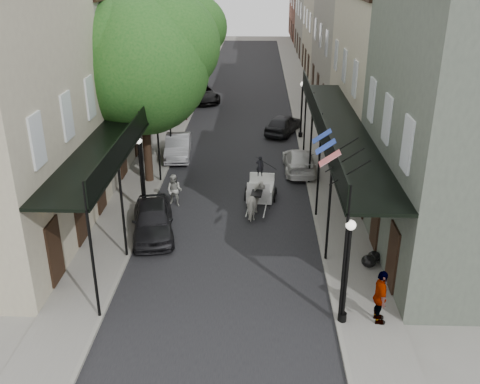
# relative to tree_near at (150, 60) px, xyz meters

# --- Properties ---
(ground) EXTENTS (140.00, 140.00, 0.00)m
(ground) POSITION_rel_tree_near_xyz_m (4.20, -10.18, -6.49)
(ground) COLOR gray
(ground) RESTS_ON ground
(road) EXTENTS (8.00, 90.00, 0.01)m
(road) POSITION_rel_tree_near_xyz_m (4.20, 9.82, -6.48)
(road) COLOR black
(road) RESTS_ON ground
(sidewalk_left) EXTENTS (2.20, 90.00, 0.12)m
(sidewalk_left) POSITION_rel_tree_near_xyz_m (-0.80, 9.82, -6.43)
(sidewalk_left) COLOR gray
(sidewalk_left) RESTS_ON ground
(sidewalk_right) EXTENTS (2.20, 90.00, 0.12)m
(sidewalk_right) POSITION_rel_tree_near_xyz_m (9.20, 9.82, -6.43)
(sidewalk_right) COLOR gray
(sidewalk_right) RESTS_ON ground
(building_row_left) EXTENTS (5.00, 80.00, 10.50)m
(building_row_left) POSITION_rel_tree_near_xyz_m (-4.40, 19.82, -1.24)
(building_row_left) COLOR #B1AA8E
(building_row_left) RESTS_ON ground
(building_row_right) EXTENTS (5.00, 80.00, 10.50)m
(building_row_right) POSITION_rel_tree_near_xyz_m (12.80, 19.82, -1.24)
(building_row_right) COLOR gray
(building_row_right) RESTS_ON ground
(gallery_left) EXTENTS (2.20, 18.05, 4.88)m
(gallery_left) POSITION_rel_tree_near_xyz_m (-0.59, -3.20, -2.44)
(gallery_left) COLOR black
(gallery_left) RESTS_ON sidewalk_left
(gallery_right) EXTENTS (2.20, 18.05, 4.88)m
(gallery_right) POSITION_rel_tree_near_xyz_m (8.99, -3.20, -2.44)
(gallery_right) COLOR black
(gallery_right) RESTS_ON sidewalk_right
(tree_near) EXTENTS (7.31, 6.80, 9.63)m
(tree_near) POSITION_rel_tree_near_xyz_m (0.00, 0.00, 0.00)
(tree_near) COLOR #382619
(tree_near) RESTS_ON sidewalk_left
(tree_far) EXTENTS (6.45, 6.00, 8.61)m
(tree_far) POSITION_rel_tree_near_xyz_m (-0.05, 14.00, -0.65)
(tree_far) COLOR #382619
(tree_far) RESTS_ON sidewalk_left
(lamppost_right_near) EXTENTS (0.32, 0.32, 3.71)m
(lamppost_right_near) POSITION_rel_tree_near_xyz_m (8.30, -12.18, -4.44)
(lamppost_right_near) COLOR black
(lamppost_right_near) RESTS_ON sidewalk_right
(lamppost_left) EXTENTS (0.32, 0.32, 3.71)m
(lamppost_left) POSITION_rel_tree_near_xyz_m (0.10, -4.18, -4.44)
(lamppost_left) COLOR black
(lamppost_left) RESTS_ON sidewalk_left
(lamppost_right_far) EXTENTS (0.32, 0.32, 3.71)m
(lamppost_right_far) POSITION_rel_tree_near_xyz_m (8.30, 7.82, -4.44)
(lamppost_right_far) COLOR black
(lamppost_right_far) RESTS_ON sidewalk_right
(horse) EXTENTS (0.97, 1.83, 1.49)m
(horse) POSITION_rel_tree_near_xyz_m (5.40, -4.18, -5.74)
(horse) COLOR silver
(horse) RESTS_ON ground
(carriage) EXTENTS (1.67, 2.31, 2.49)m
(carriage) POSITION_rel_tree_near_xyz_m (5.63, -1.87, -5.52)
(carriage) COLOR black
(carriage) RESTS_ON ground
(pedestrian_walking) EXTENTS (0.92, 0.79, 1.62)m
(pedestrian_walking) POSITION_rel_tree_near_xyz_m (1.42, -3.17, -5.68)
(pedestrian_walking) COLOR #A1A198
(pedestrian_walking) RESTS_ON ground
(pedestrian_sidewalk_left) EXTENTS (1.30, 0.93, 1.83)m
(pedestrian_sidewalk_left) POSITION_rel_tree_near_xyz_m (-0.00, 11.72, -5.46)
(pedestrian_sidewalk_left) COLOR gray
(pedestrian_sidewalk_left) RESTS_ON sidewalk_left
(pedestrian_sidewalk_right) EXTENTS (0.49, 1.13, 1.91)m
(pedestrian_sidewalk_right) POSITION_rel_tree_near_xyz_m (9.46, -12.18, -5.41)
(pedestrian_sidewalk_right) COLOR gray
(pedestrian_sidewalk_right) RESTS_ON sidewalk_right
(car_left_near) EXTENTS (2.50, 4.53, 1.46)m
(car_left_near) POSITION_rel_tree_near_xyz_m (0.92, -6.18, -5.76)
(car_left_near) COLOR black
(car_left_near) RESTS_ON ground
(car_left_mid) EXTENTS (1.77, 4.22, 1.35)m
(car_left_mid) POSITION_rel_tree_near_xyz_m (0.60, 3.82, -5.81)
(car_left_mid) COLOR #9B9BA0
(car_left_mid) RESTS_ON ground
(car_left_far) EXTENTS (3.94, 5.54, 1.40)m
(car_left_far) POSITION_rel_tree_near_xyz_m (0.60, 17.75, -5.79)
(car_left_far) COLOR black
(car_left_far) RESTS_ON ground
(car_right_near) EXTENTS (1.82, 4.29, 1.23)m
(car_right_near) POSITION_rel_tree_near_xyz_m (7.80, 1.73, -5.87)
(car_right_near) COLOR silver
(car_right_near) RESTS_ON ground
(car_right_far) EXTENTS (2.94, 4.27, 1.35)m
(car_right_far) POSITION_rel_tree_near_xyz_m (7.15, 8.82, -5.81)
(car_right_far) COLOR black
(car_right_far) RESTS_ON ground
(trash_bags) EXTENTS (0.84, 0.99, 0.49)m
(trash_bags) POSITION_rel_tree_near_xyz_m (9.91, -8.56, -6.14)
(trash_bags) COLOR black
(trash_bags) RESTS_ON sidewalk_right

